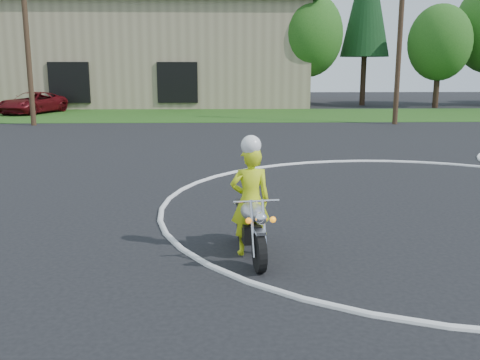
{
  "coord_description": "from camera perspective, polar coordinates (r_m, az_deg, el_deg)",
  "views": [
    {
      "loc": [
        -4.6,
        -8.62,
        3.13
      ],
      "look_at": [
        -4.3,
        0.95,
        1.1
      ],
      "focal_mm": 40.0,
      "sensor_mm": 36.0,
      "label": 1
    }
  ],
  "objects": [
    {
      "name": "warehouse",
      "position": [
        50.44,
        -17.64,
        12.58
      ],
      "size": [
        41.0,
        17.0,
        8.3
      ],
      "color": "tan",
      "rests_on": "ground"
    },
    {
      "name": "grass_strip",
      "position": [
        36.05,
        5.59,
        6.94
      ],
      "size": [
        120.0,
        10.0,
        0.02
      ],
      "primitive_type": "cube",
      "color": "#1E4714",
      "rests_on": "ground"
    },
    {
      "name": "pickup_grp",
      "position": [
        39.57,
        -21.24,
        7.68
      ],
      "size": [
        3.93,
        5.74,
        1.46
      ],
      "rotation": [
        0.0,
        0.0,
        -0.32
      ],
      "color": "#51090E",
      "rests_on": "ground"
    },
    {
      "name": "treeline",
      "position": [
        47.51,
        23.16,
        15.24
      ],
      "size": [
        38.2,
        8.1,
        14.52
      ],
      "color": "#382619",
      "rests_on": "ground"
    },
    {
      "name": "rider_primary_grp",
      "position": [
        8.94,
        1.11,
        -1.9
      ],
      "size": [
        0.73,
        0.53,
        2.05
      ],
      "rotation": [
        0.0,
        0.0,
        0.14
      ],
      "color": "#CADF17",
      "rests_on": "ground"
    },
    {
      "name": "primary_motorcycle",
      "position": [
        8.93,
        1.2,
        -4.92
      ],
      "size": [
        0.73,
        2.09,
        1.1
      ],
      "rotation": [
        0.0,
        0.0,
        0.14
      ],
      "color": "black",
      "rests_on": "ground"
    },
    {
      "name": "utility_poles",
      "position": [
        31.21,
        16.74,
        15.27
      ],
      "size": [
        41.6,
        1.12,
        10.0
      ],
      "color": "#473321",
      "rests_on": "ground"
    }
  ]
}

